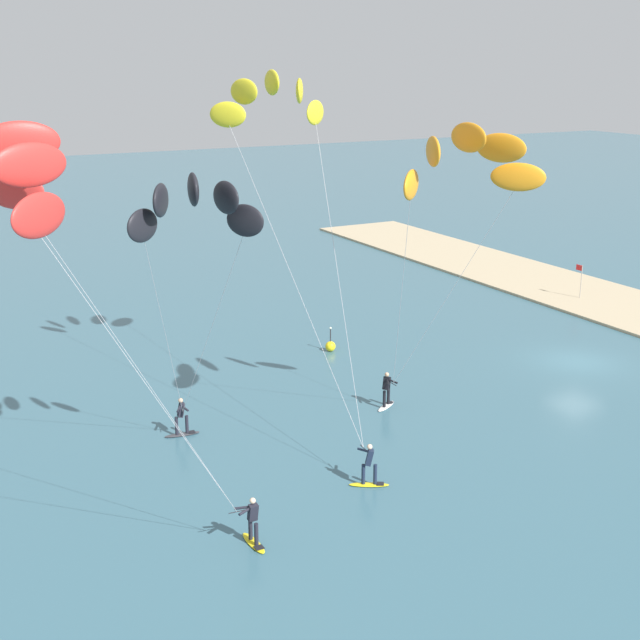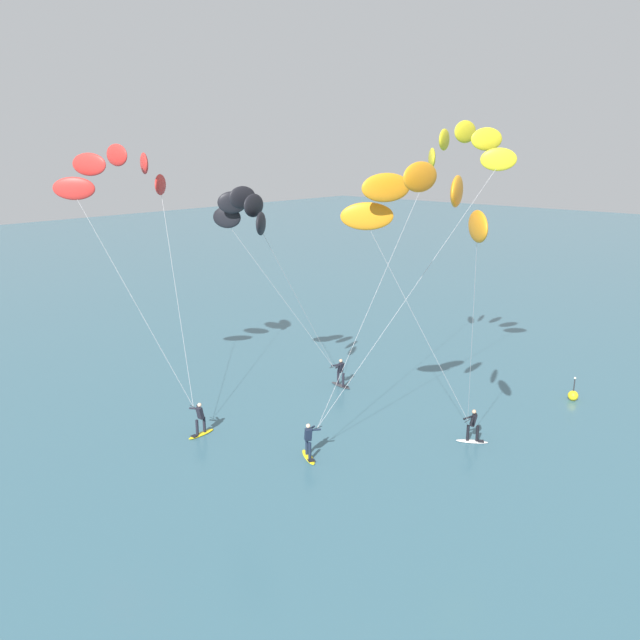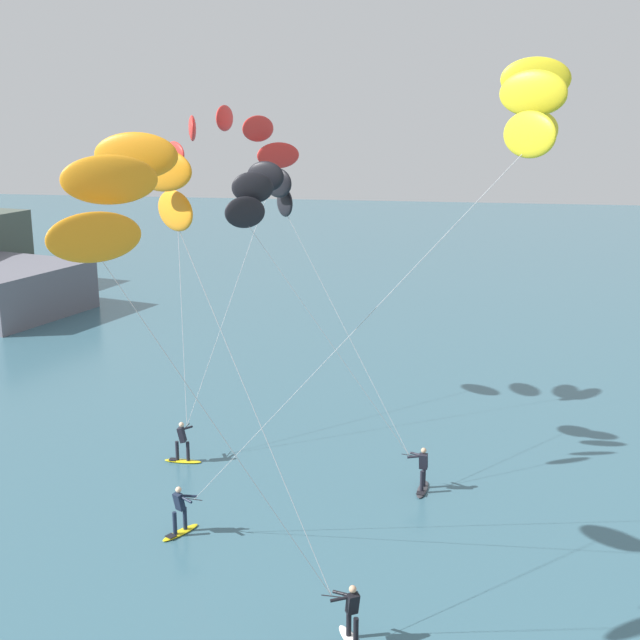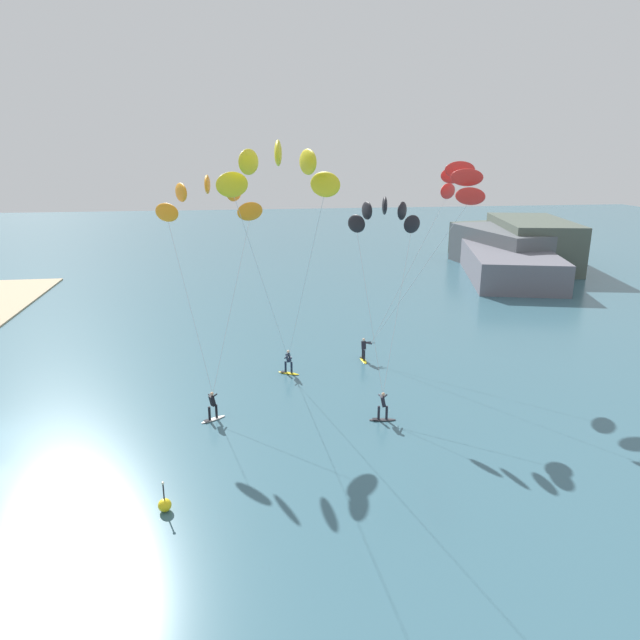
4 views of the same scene
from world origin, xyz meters
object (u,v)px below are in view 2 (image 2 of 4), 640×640
Objects in this scene: kitesurfer_nearshore at (459,157)px; kitesurfer_downwind at (422,210)px; kitesurfer_mid_water at (248,219)px; kitesurfer_far_out at (121,180)px; marker_buoy at (573,395)px.

kitesurfer_downwind is at bearing -158.07° from kitesurfer_nearshore.
kitesurfer_mid_water is 6.87m from kitesurfer_far_out.
kitesurfer_nearshore is 10.99m from kitesurfer_mid_water.
kitesurfer_nearshore is 9.66m from kitesurfer_downwind.
kitesurfer_nearshore is 17.05m from kitesurfer_far_out.
kitesurfer_downwind is (2.63, -16.14, -0.67)m from kitesurfer_far_out.
kitesurfer_far_out is (-3.42, 5.68, 1.83)m from kitesurfer_mid_water.
marker_buoy is at bearing -44.06° from kitesurfer_mid_water.
kitesurfer_mid_water is 0.86× the size of kitesurfer_far_out.
kitesurfer_mid_water is 0.90× the size of kitesurfer_downwind.
kitesurfer_far_out is at bearing 132.24° from kitesurfer_nearshore.
kitesurfer_nearshore is at bearing 21.93° from kitesurfer_downwind.
kitesurfer_downwind reaches higher than kitesurfer_mid_water.
kitesurfer_nearshore reaches higher than marker_buoy.
kitesurfer_downwind is at bearing 172.28° from marker_buoy.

